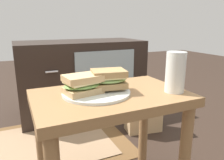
{
  "coord_description": "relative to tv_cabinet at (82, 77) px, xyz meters",
  "views": [
    {
      "loc": [
        -0.31,
        -0.69,
        0.71
      ],
      "look_at": [
        0.0,
        0.0,
        0.51
      ],
      "focal_mm": 34.79,
      "sensor_mm": 36.0,
      "label": 1
    }
  ],
  "objects": [
    {
      "name": "plate",
      "position": [
        -0.22,
        -0.93,
        0.17
      ],
      "size": [
        0.25,
        0.25,
        0.01
      ],
      "primitive_type": "cylinder",
      "color": "silver",
      "rests_on": "side_table"
    },
    {
      "name": "side_table",
      "position": [
        -0.17,
        -0.95,
        0.08
      ],
      "size": [
        0.56,
        0.36,
        0.46
      ],
      "color": "olive",
      "rests_on": "ground"
    },
    {
      "name": "paper_bag",
      "position": [
        0.28,
        -0.49,
        -0.13
      ],
      "size": [
        0.25,
        0.16,
        0.34
      ],
      "color": "tan",
      "rests_on": "ground"
    },
    {
      "name": "area_rug",
      "position": [
        -0.46,
        -0.41,
        -0.29
      ],
      "size": [
        1.17,
        0.69,
        0.01
      ],
      "color": "brown",
      "rests_on": "ground"
    },
    {
      "name": "sandwich_front",
      "position": [
        -0.27,
        -0.93,
        0.21
      ],
      "size": [
        0.15,
        0.12,
        0.07
      ],
      "color": "tan",
      "rests_on": "plate"
    },
    {
      "name": "beer_glass",
      "position": [
        0.05,
        -1.03,
        0.24
      ],
      "size": [
        0.07,
        0.07,
        0.15
      ],
      "color": "silver",
      "rests_on": "side_table"
    },
    {
      "name": "sandwich_back",
      "position": [
        -0.17,
        -0.93,
        0.22
      ],
      "size": [
        0.15,
        0.12,
        0.07
      ],
      "color": "#9E7A4C",
      "rests_on": "plate"
    },
    {
      "name": "tv_cabinet",
      "position": [
        0.0,
        0.0,
        0.0
      ],
      "size": [
        0.96,
        0.46,
        0.58
      ],
      "color": "black",
      "rests_on": "ground"
    }
  ]
}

